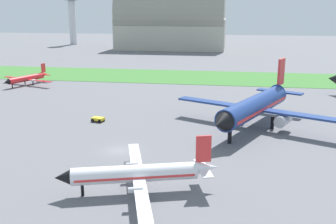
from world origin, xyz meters
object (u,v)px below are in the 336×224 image
(airplane_foreground_turboprop, at_px, (138,173))
(airplane_taxiing_turboprop, at_px, (27,78))
(baggage_cart_midfield, at_px, (98,119))
(control_tower, at_px, (72,14))
(airplane_midfield_jet, at_px, (256,106))

(airplane_foreground_turboprop, xyz_separation_m, airplane_taxiing_turboprop, (-49.90, 65.18, -0.49))
(airplane_foreground_turboprop, xyz_separation_m, baggage_cart_midfield, (-15.65, 30.14, -2.04))
(baggage_cart_midfield, bearing_deg, control_tower, 126.61)
(airplane_taxiing_turboprop, bearing_deg, airplane_midfield_jet, 82.70)
(airplane_midfield_jet, xyz_separation_m, baggage_cart_midfield, (-31.48, -0.97, -3.76))
(airplane_foreground_turboprop, distance_m, baggage_cart_midfield, 34.02)
(airplane_midfield_jet, height_order, control_tower, control_tower)
(airplane_midfield_jet, distance_m, baggage_cart_midfield, 31.72)
(airplane_midfield_jet, relative_size, baggage_cart_midfield, 11.75)
(airplane_foreground_turboprop, height_order, airplane_midfield_jet, airplane_midfield_jet)
(airplane_foreground_turboprop, bearing_deg, control_tower, -82.84)
(airplane_midfield_jet, bearing_deg, airplane_foreground_turboprop, -1.97)
(airplane_midfield_jet, relative_size, control_tower, 1.01)
(airplane_foreground_turboprop, xyz_separation_m, control_tower, (-90.80, 201.34, 16.29))
(control_tower, bearing_deg, airplane_taxiing_turboprop, -73.28)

